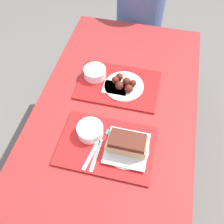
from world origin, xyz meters
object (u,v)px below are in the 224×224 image
at_px(brisket_sandwich_plate, 127,145).
at_px(wings_plate_far, 124,84).
at_px(bowl_coleslaw_far, 95,72).
at_px(bowl_coleslaw_near, 90,130).
at_px(tray_near, 106,146).
at_px(person_seated_across, 141,6).
at_px(tray_far, 118,85).

bearing_deg(brisket_sandwich_plate, wings_plate_far, 103.73).
xyz_separation_m(bowl_coleslaw_far, wings_plate_far, (0.18, -0.04, -0.01)).
distance_m(brisket_sandwich_plate, wings_plate_far, 0.40).
bearing_deg(bowl_coleslaw_near, brisket_sandwich_plate, -13.36).
height_order(tray_near, bowl_coleslaw_near, bowl_coleslaw_near).
distance_m(bowl_coleslaw_near, brisket_sandwich_plate, 0.20).
height_order(bowl_coleslaw_near, person_seated_across, person_seated_across).
xyz_separation_m(bowl_coleslaw_near, person_seated_across, (0.06, 1.17, -0.04)).
height_order(tray_far, person_seated_across, person_seated_across).
height_order(bowl_coleslaw_far, wings_plate_far, wings_plate_far).
relative_size(tray_near, bowl_coleslaw_far, 3.57).
bearing_deg(bowl_coleslaw_far, bowl_coleslaw_near, -77.95).
bearing_deg(bowl_coleslaw_far, tray_near, -67.90).
distance_m(brisket_sandwich_plate, bowl_coleslaw_far, 0.51).
xyz_separation_m(tray_near, tray_far, (-0.03, 0.39, 0.00)).
bearing_deg(wings_plate_far, bowl_coleslaw_far, 166.34).
relative_size(tray_near, brisket_sandwich_plate, 2.17).
bearing_deg(wings_plate_far, tray_far, 163.16).
bearing_deg(bowl_coleslaw_near, bowl_coleslaw_far, 102.05).
height_order(tray_near, tray_far, same).
distance_m(bowl_coleslaw_near, wings_plate_far, 0.35).
height_order(wings_plate_far, person_seated_across, person_seated_across).
bearing_deg(bowl_coleslaw_near, wings_plate_far, 73.90).
bearing_deg(brisket_sandwich_plate, bowl_coleslaw_near, 166.64).
bearing_deg(bowl_coleslaw_near, tray_far, 79.45).
bearing_deg(tray_near, person_seated_across, 91.55).
bearing_deg(brisket_sandwich_plate, person_seated_across, 96.19).
relative_size(bowl_coleslaw_near, brisket_sandwich_plate, 0.61).
distance_m(tray_near, bowl_coleslaw_near, 0.11).
distance_m(tray_far, brisket_sandwich_plate, 0.42).
relative_size(tray_far, bowl_coleslaw_far, 3.57).
bearing_deg(tray_far, tray_near, -86.02).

